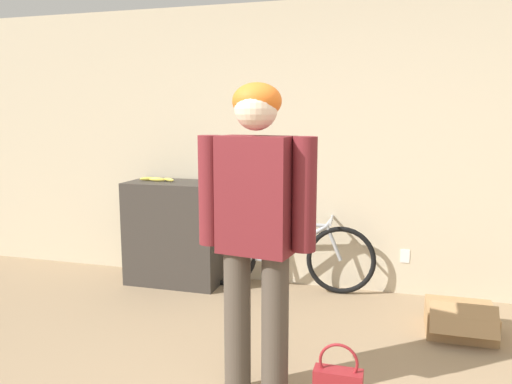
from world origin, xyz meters
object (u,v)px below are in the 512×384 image
Objects in this scene: person at (256,217)px; bicycle at (281,254)px; cardboard_box at (460,320)px; banana at (157,179)px.

bicycle is (-0.27, 1.76, -0.71)m from person.
person is 3.44× the size of cardboard_box.
person reaches higher than bicycle.
bicycle is 4.59× the size of banana.
banana is at bearing 139.52° from person.
banana is 2.86m from cardboard_box.
banana reaches higher than bicycle.
cardboard_box is at bearing -24.44° from bicycle.
person is 2.23m from banana.
cardboard_box is at bearing 53.73° from person.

